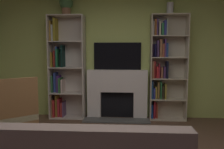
{
  "coord_description": "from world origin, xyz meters",
  "views": [
    {
      "loc": [
        0.24,
        -2.15,
        1.4
      ],
      "look_at": [
        0.0,
        1.05,
        1.06
      ],
      "focal_mm": 36.66,
      "sensor_mm": 36.0,
      "label": 1
    }
  ],
  "objects_px": {
    "bookshelf_right": "(164,66)",
    "potted_plant": "(66,4)",
    "vase_with_flowers": "(170,8)",
    "fireplace": "(117,93)",
    "tv": "(117,56)",
    "armchair": "(8,113)",
    "bookshelf_left": "(63,70)"
  },
  "relations": [
    {
      "from": "bookshelf_right",
      "to": "potted_plant",
      "type": "relative_size",
      "value": 5.43
    },
    {
      "from": "vase_with_flowers",
      "to": "fireplace",
      "type": "bearing_deg",
      "value": 177.66
    },
    {
      "from": "tv",
      "to": "bookshelf_right",
      "type": "xyz_separation_m",
      "value": [
        0.94,
        -0.08,
        -0.2
      ]
    },
    {
      "from": "potted_plant",
      "to": "armchair",
      "type": "distance_m",
      "value": 2.47
    },
    {
      "from": "fireplace",
      "to": "bookshelf_left",
      "type": "bearing_deg",
      "value": -179.41
    },
    {
      "from": "fireplace",
      "to": "vase_with_flowers",
      "type": "relative_size",
      "value": 3.55
    },
    {
      "from": "tv",
      "to": "fireplace",
      "type": "bearing_deg",
      "value": -90.0
    },
    {
      "from": "fireplace",
      "to": "armchair",
      "type": "distance_m",
      "value": 2.22
    },
    {
      "from": "armchair",
      "to": "bookshelf_left",
      "type": "bearing_deg",
      "value": 80.3
    },
    {
      "from": "tv",
      "to": "armchair",
      "type": "xyz_separation_m",
      "value": [
        -1.41,
        -1.79,
        -0.74
      ]
    },
    {
      "from": "bookshelf_right",
      "to": "vase_with_flowers",
      "type": "height_order",
      "value": "vase_with_flowers"
    },
    {
      "from": "tv",
      "to": "armchair",
      "type": "height_order",
      "value": "tv"
    },
    {
      "from": "fireplace",
      "to": "potted_plant",
      "type": "height_order",
      "value": "potted_plant"
    },
    {
      "from": "fireplace",
      "to": "armchair",
      "type": "relative_size",
      "value": 1.28
    },
    {
      "from": "fireplace",
      "to": "potted_plant",
      "type": "xyz_separation_m",
      "value": [
        -1.03,
        -0.04,
        1.8
      ]
    },
    {
      "from": "potted_plant",
      "to": "fireplace",
      "type": "bearing_deg",
      "value": 2.33
    },
    {
      "from": "bookshelf_right",
      "to": "vase_with_flowers",
      "type": "xyz_separation_m",
      "value": [
        0.09,
        -0.04,
        1.14
      ]
    },
    {
      "from": "bookshelf_left",
      "to": "armchair",
      "type": "height_order",
      "value": "bookshelf_left"
    },
    {
      "from": "tv",
      "to": "potted_plant",
      "type": "bearing_deg",
      "value": -173.33
    },
    {
      "from": "tv",
      "to": "bookshelf_left",
      "type": "distance_m",
      "value": 1.16
    },
    {
      "from": "tv",
      "to": "bookshelf_left",
      "type": "relative_size",
      "value": 0.46
    },
    {
      "from": "bookshelf_left",
      "to": "potted_plant",
      "type": "xyz_separation_m",
      "value": [
        0.09,
        -0.03,
        1.34
      ]
    },
    {
      "from": "bookshelf_right",
      "to": "armchair",
      "type": "distance_m",
      "value": 2.96
    },
    {
      "from": "bookshelf_left",
      "to": "bookshelf_right",
      "type": "bearing_deg",
      "value": 0.37
    },
    {
      "from": "fireplace",
      "to": "bookshelf_right",
      "type": "xyz_separation_m",
      "value": [
        0.94,
        0.0,
        0.56
      ]
    },
    {
      "from": "armchair",
      "to": "tv",
      "type": "bearing_deg",
      "value": 51.72
    },
    {
      "from": "fireplace",
      "to": "bookshelf_left",
      "type": "relative_size",
      "value": 0.63
    },
    {
      "from": "fireplace",
      "to": "bookshelf_right",
      "type": "relative_size",
      "value": 0.63
    },
    {
      "from": "bookshelf_right",
      "to": "armchair",
      "type": "bearing_deg",
      "value": -143.95
    },
    {
      "from": "bookshelf_right",
      "to": "potted_plant",
      "type": "bearing_deg",
      "value": -178.74
    },
    {
      "from": "bookshelf_left",
      "to": "bookshelf_right",
      "type": "xyz_separation_m",
      "value": [
        2.06,
        0.01,
        0.09
      ]
    },
    {
      "from": "armchair",
      "to": "vase_with_flowers",
      "type": "bearing_deg",
      "value": 34.38
    }
  ]
}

